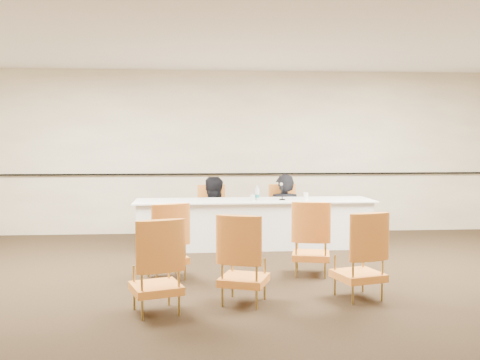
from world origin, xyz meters
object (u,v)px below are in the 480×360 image
(coffee_cup, at_px, (306,197))
(panelist_main_chair, at_px, (284,213))
(microphone, at_px, (282,192))
(aud_chair_back_right, at_px, (358,255))
(aud_chair_front_left, at_px, (166,241))
(aud_chair_front_right, at_px, (311,238))
(panelist_second_chair, at_px, (212,214))
(panel_table, at_px, (254,223))
(water_bottle, at_px, (257,193))
(aud_chair_back_mid, at_px, (244,258))
(panelist_second, at_px, (212,224))
(drinking_glass, at_px, (253,197))
(aud_chair_back_left, at_px, (156,265))
(panelist_main, at_px, (284,222))

(coffee_cup, bearing_deg, panelist_main_chair, 107.93)
(microphone, distance_m, aud_chair_back_right, 2.88)
(microphone, relative_size, aud_chair_front_left, 0.29)
(aud_chair_front_left, height_order, aud_chair_front_right, same)
(aud_chair_back_right, bearing_deg, panelist_second_chair, 97.34)
(panel_table, relative_size, aud_chair_back_right, 4.01)
(microphone, distance_m, water_bottle, 0.40)
(microphone, distance_m, aud_chair_back_mid, 3.06)
(aud_chair_back_right, bearing_deg, panelist_main_chair, 78.10)
(panelist_main_chair, relative_size, aud_chair_front_right, 1.00)
(panelist_second, relative_size, aud_chair_back_right, 1.71)
(drinking_glass, bearing_deg, aud_chair_back_right, -72.91)
(drinking_glass, distance_m, aud_chair_front_left, 2.23)
(panel_table, xyz_separation_m, aud_chair_back_mid, (-0.42, -2.99, 0.09))
(water_bottle, distance_m, aud_chair_back_right, 3.00)
(panelist_second, bearing_deg, aud_chair_back_left, 73.43)
(water_bottle, distance_m, aud_chair_front_left, 2.34)
(drinking_glass, height_order, aud_chair_front_left, aud_chair_front_left)
(panelist_second_chair, xyz_separation_m, water_bottle, (0.71, -0.59, 0.40))
(microphone, height_order, aud_chair_front_left, microphone)
(panelist_second, distance_m, aud_chair_back_mid, 3.56)
(panelist_main_chair, height_order, aud_chair_front_right, same)
(drinking_glass, xyz_separation_m, aud_chair_back_mid, (-0.38, -2.89, -0.34))
(panelist_main, bearing_deg, drinking_glass, 50.63)
(aud_chair_front_left, bearing_deg, aud_chair_back_left, -111.54)
(panelist_main_chair, relative_size, coffee_cup, 7.69)
(aud_chair_front_left, bearing_deg, aud_chair_back_right, -45.67)
(panel_table, height_order, panelist_second_chair, panelist_second_chair)
(drinking_glass, bearing_deg, panelist_main, 48.03)
(coffee_cup, distance_m, aud_chair_back_mid, 3.12)
(panel_table, height_order, panelist_main_chair, panelist_main_chair)
(coffee_cup, height_order, aud_chair_front_right, aud_chair_front_right)
(aud_chair_back_left, bearing_deg, aud_chair_back_right, -9.71)
(panelist_second_chair, relative_size, water_bottle, 4.12)
(drinking_glass, bearing_deg, panelist_main_chair, 48.03)
(panelist_second_chair, bearing_deg, aud_chair_front_right, -64.67)
(water_bottle, bearing_deg, coffee_cup, -7.61)
(aud_chair_front_left, bearing_deg, water_bottle, 34.06)
(aud_chair_back_right, bearing_deg, aud_chair_front_left, 138.95)
(microphone, height_order, coffee_cup, microphone)
(aud_chair_front_left, height_order, aud_chair_back_left, same)
(panelist_main, height_order, panelist_second_chair, panelist_main)
(panelist_main_chair, bearing_deg, aud_chair_back_mid, -106.65)
(coffee_cup, height_order, aud_chair_back_right, aud_chair_back_right)
(panelist_main, bearing_deg, aud_chair_back_right, 96.73)
(panel_table, xyz_separation_m, panelist_main, (0.57, 0.58, -0.08))
(panelist_main_chair, bearing_deg, coffee_cup, -73.19)
(panelist_second_chair, distance_m, aud_chair_back_left, 3.85)
(water_bottle, xyz_separation_m, aud_chair_back_left, (-1.35, -3.20, -0.40))
(panel_table, distance_m, panelist_main_chair, 0.82)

